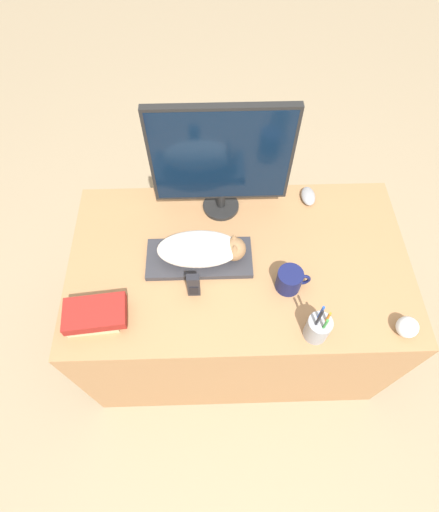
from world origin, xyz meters
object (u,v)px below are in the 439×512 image
at_px(coffee_mug, 290,280).
at_px(phone, 194,285).
at_px(keyboard, 199,258).
at_px(monitor, 221,159).
at_px(computer_mouse, 308,196).
at_px(book_stack, 94,315).
at_px(baseball, 407,327).
at_px(pen_cup, 318,328).
at_px(cat, 204,249).

bearing_deg(coffee_mug, phone, -177.03).
bearing_deg(keyboard, monitor, 70.37).
bearing_deg(computer_mouse, phone, -137.96).
bearing_deg(coffee_mug, keyboard, 159.53).
bearing_deg(book_stack, computer_mouse, 32.74).
relative_size(baseball, phone, 0.62).
xyz_separation_m(computer_mouse, book_stack, (-0.84, -0.54, 0.02)).
distance_m(keyboard, book_stack, 0.44).
bearing_deg(pen_cup, coffee_mug, 110.27).
relative_size(phone, book_stack, 0.53).
distance_m(keyboard, coffee_mug, 0.36).
distance_m(keyboard, phone, 0.15).
relative_size(keyboard, monitor, 0.78).
xyz_separation_m(phone, book_stack, (-0.35, -0.10, -0.02)).
bearing_deg(baseball, keyboard, 156.33).
bearing_deg(baseball, book_stack, 176.07).
relative_size(keyboard, phone, 3.38).
relative_size(pen_cup, baseball, 2.76).
bearing_deg(monitor, pen_cup, -61.51).
relative_size(cat, book_stack, 1.48).
xyz_separation_m(keyboard, book_stack, (-0.37, -0.24, 0.03)).
xyz_separation_m(computer_mouse, pen_cup, (-0.06, -0.61, 0.04)).
relative_size(monitor, book_stack, 2.33).
distance_m(monitor, computer_mouse, 0.46).
xyz_separation_m(computer_mouse, phone, (-0.49, -0.44, 0.04)).
distance_m(computer_mouse, phone, 0.66).
bearing_deg(keyboard, book_stack, -146.77).
distance_m(keyboard, cat, 0.07).
relative_size(monitor, computer_mouse, 5.22).
relative_size(keyboard, coffee_mug, 3.23).
xyz_separation_m(pen_cup, baseball, (0.32, 0.00, -0.02)).
relative_size(cat, pen_cup, 1.61).
bearing_deg(pen_cup, phone, 157.70).
relative_size(coffee_mug, pen_cup, 0.61).
height_order(monitor, pen_cup, monitor).
bearing_deg(cat, phone, -104.70).
distance_m(monitor, baseball, 0.89).
bearing_deg(cat, keyboard, -180.00).
distance_m(pen_cup, baseball, 0.32).
bearing_deg(keyboard, cat, 0.00).
bearing_deg(book_stack, pen_cup, -5.62).
bearing_deg(computer_mouse, keyboard, -147.65).
bearing_deg(coffee_mug, book_stack, -170.60).
relative_size(keyboard, cat, 1.22).
bearing_deg(pen_cup, monitor, 118.49).
relative_size(cat, monitor, 0.64).
xyz_separation_m(keyboard, phone, (-0.02, -0.14, 0.05)).
distance_m(monitor, coffee_mug, 0.51).
distance_m(cat, book_stack, 0.46).
relative_size(coffee_mug, phone, 1.05).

